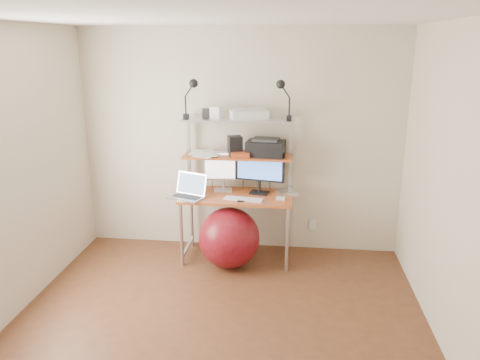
% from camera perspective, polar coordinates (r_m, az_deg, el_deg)
% --- Properties ---
extents(room, '(3.60, 3.60, 3.60)m').
position_cam_1_polar(room, '(3.54, -3.23, -1.27)').
color(room, brown).
rests_on(room, ground).
extents(computer_desk, '(1.20, 0.60, 1.57)m').
position_cam_1_polar(computer_desk, '(5.05, -0.35, 0.71)').
color(computer_desk, '#B74C23').
rests_on(computer_desk, ground).
extents(desktop, '(1.20, 0.60, 0.00)m').
position_cam_1_polar(desktop, '(5.06, -0.43, -1.84)').
color(desktop, '#B74C23').
rests_on(desktop, computer_desk).
extents(mid_shelf, '(1.18, 0.34, 0.00)m').
position_cam_1_polar(mid_shelf, '(5.07, -0.26, 3.04)').
color(mid_shelf, '#B74C23').
rests_on(mid_shelf, computer_desk).
extents(top_shelf, '(1.18, 0.34, 0.00)m').
position_cam_1_polar(top_shelf, '(4.99, -0.27, 7.51)').
color(top_shelf, '#B5B5BA').
rests_on(top_shelf, computer_desk).
extents(floor, '(3.60, 3.60, 0.00)m').
position_cam_1_polar(floor, '(4.10, -2.94, -18.14)').
color(floor, brown).
rests_on(floor, ground).
extents(wall_outlet, '(0.08, 0.01, 0.12)m').
position_cam_1_polar(wall_outlet, '(5.51, 8.87, -5.36)').
color(wall_outlet, silver).
rests_on(wall_outlet, room).
extents(monitor_silver, '(0.43, 0.17, 0.48)m').
position_cam_1_polar(monitor_silver, '(5.14, -2.08, 1.46)').
color(monitor_silver, '#B7B6BB').
rests_on(monitor_silver, desktop).
extents(monitor_black, '(0.55, 0.19, 0.55)m').
position_cam_1_polar(monitor_black, '(5.06, 2.41, 1.41)').
color(monitor_black, black).
rests_on(monitor_black, desktop).
extents(laptop, '(0.44, 0.40, 0.32)m').
position_cam_1_polar(laptop, '(5.01, -6.20, -1.46)').
color(laptop, silver).
rests_on(laptop, desktop).
extents(keyboard, '(0.42, 0.18, 0.01)m').
position_cam_1_polar(keyboard, '(4.91, 0.41, -2.34)').
color(keyboard, silver).
rests_on(keyboard, desktop).
extents(mouse, '(0.10, 0.06, 0.03)m').
position_cam_1_polar(mouse, '(4.93, 4.96, -2.25)').
color(mouse, silver).
rests_on(mouse, desktop).
extents(mac_mini, '(0.26, 0.26, 0.04)m').
position_cam_1_polar(mac_mini, '(5.12, 5.73, -1.47)').
color(mac_mini, silver).
rests_on(mac_mini, desktop).
extents(phone, '(0.09, 0.13, 0.01)m').
position_cam_1_polar(phone, '(4.89, 0.02, -2.42)').
color(phone, black).
rests_on(phone, desktop).
extents(printer, '(0.43, 0.32, 0.19)m').
position_cam_1_polar(printer, '(5.04, 3.17, 3.96)').
color(printer, black).
rests_on(printer, mid_shelf).
extents(nas_cube, '(0.18, 0.18, 0.21)m').
position_cam_1_polar(nas_cube, '(5.05, -0.62, 4.20)').
color(nas_cube, black).
rests_on(nas_cube, mid_shelf).
extents(red_box, '(0.22, 0.16, 0.05)m').
position_cam_1_polar(red_box, '(4.98, -0.01, 3.10)').
color(red_box, '#AE401B').
rests_on(red_box, mid_shelf).
extents(scanner, '(0.45, 0.36, 0.10)m').
position_cam_1_polar(scanner, '(4.99, 1.03, 8.08)').
color(scanner, silver).
rests_on(scanner, top_shelf).
extents(box_white, '(0.13, 0.11, 0.12)m').
position_cam_1_polar(box_white, '(4.99, -2.96, 8.22)').
color(box_white, silver).
rests_on(box_white, top_shelf).
extents(box_grey, '(0.12, 0.12, 0.10)m').
position_cam_1_polar(box_grey, '(5.05, -4.05, 8.13)').
color(box_grey, '#2C2C2F').
rests_on(box_grey, top_shelf).
extents(clip_lamp_left, '(0.17, 0.09, 0.42)m').
position_cam_1_polar(clip_lamp_left, '(4.94, -5.88, 10.86)').
color(clip_lamp_left, black).
rests_on(clip_lamp_left, top_shelf).
extents(clip_lamp_right, '(0.16, 0.09, 0.41)m').
position_cam_1_polar(clip_lamp_right, '(4.84, 5.20, 10.76)').
color(clip_lamp_right, black).
rests_on(clip_lamp_right, top_shelf).
extents(exercise_ball, '(0.65, 0.65, 0.65)m').
position_cam_1_polar(exercise_ball, '(5.02, -1.33, -7.06)').
color(exercise_ball, maroon).
rests_on(exercise_ball, floor).
extents(paper_stack, '(0.36, 0.40, 0.02)m').
position_cam_1_polar(paper_stack, '(5.12, -4.35, 3.26)').
color(paper_stack, white).
rests_on(paper_stack, mid_shelf).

